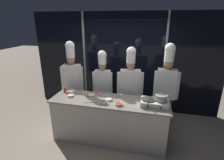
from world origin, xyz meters
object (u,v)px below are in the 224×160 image
Objects in this scene: frying_pan at (148,98)px; chef_line at (130,83)px; prep_bowl_onion at (71,96)px; prep_bowl_chili_flakes at (118,104)px; prep_bowl_bell_pepper at (97,93)px; prep_bowl_carrots at (86,93)px; prep_bowl_noodles at (72,91)px; prep_bowl_garlic at (91,95)px; chef_sous at (103,81)px; prep_bowl_shrimp at (121,95)px; squeeze_bottle_chili at (65,89)px; serving_spoon_slotted at (106,96)px; serving_spoon_solid at (93,102)px; prep_bowl_soy_glaze at (104,102)px; portable_stove at (154,103)px; stock_pot at (161,97)px; chef_head at (72,76)px; chef_pastry at (167,82)px; prep_bowl_chicken at (109,99)px.

chef_line is at bearing 123.74° from frying_pan.
prep_bowl_chili_flakes is (1.07, -0.16, 0.00)m from prep_bowl_onion.
prep_bowl_carrots is (-0.23, -0.07, 0.00)m from prep_bowl_bell_pepper.
prep_bowl_garlic is at bearing -8.36° from prep_bowl_noodles.
chef_line is (1.18, 0.66, 0.14)m from prep_bowl_onion.
chef_sous is at bearing 147.58° from frying_pan.
prep_bowl_shrimp is 0.06× the size of chef_sous.
squeeze_bottle_chili reaches higher than prep_bowl_garlic.
serving_spoon_solid is at bearing -115.27° from serving_spoon_slotted.
portable_stove is at bearing 9.50° from prep_bowl_soy_glaze.
chef_sous is at bearing 90.74° from prep_bowl_bell_pepper.
prep_bowl_garlic is 0.31m from serving_spoon_solid.
prep_bowl_onion is at bearing -164.06° from prep_bowl_garlic.
stock_pot is 1.32m from serving_spoon_solid.
portable_stove is 2.11m from chef_head.
stock_pot is 1.00× the size of serving_spoon_solid.
serving_spoon_solid is 0.13× the size of chef_head.
prep_bowl_soy_glaze reaches higher than serving_spoon_slotted.
prep_bowl_soy_glaze is (0.79, -0.16, 0.01)m from prep_bowl_onion.
serving_spoon_solid is (0.79, -0.33, -0.07)m from squeeze_bottle_chili.
prep_bowl_garlic is at bearing 156.91° from prep_bowl_chili_flakes.
prep_bowl_noodles is at bearing -174.61° from prep_bowl_shrimp.
chef_head is at bearing 112.87° from prep_bowl_noodles.
chef_pastry reaches higher than prep_bowl_shrimp.
prep_bowl_soy_glaze is 0.56× the size of serving_spoon_slotted.
prep_bowl_onion is at bearing 164.97° from serving_spoon_solid.
chef_line reaches higher than prep_bowl_shrimp.
prep_bowl_chili_flakes is at bearing -23.09° from prep_bowl_garlic.
prep_bowl_chicken reaches higher than prep_bowl_shrimp.
frying_pan is 0.24× the size of chef_line.
portable_stove is 0.74m from chef_pastry.
prep_bowl_noodles is 0.34m from prep_bowl_carrots.
prep_bowl_chicken is at bearing 30.59° from chef_pastry.
frying_pan is at bearing -177.71° from portable_stove.
prep_bowl_chili_flakes is 1.25m from chef_pastry.
prep_bowl_carrots is 0.07× the size of chef_head.
chef_pastry reaches higher than serving_spoon_slotted.
prep_bowl_onion is (0.22, -0.18, -0.05)m from squeeze_bottle_chili.
chef_sous is at bearing 173.23° from chef_head.
prep_bowl_carrots is at bearing 172.33° from frying_pan.
prep_bowl_garlic is at bearing -5.02° from squeeze_bottle_chili.
prep_bowl_chili_flakes is 0.71m from prep_bowl_garlic.
portable_stove is 0.25× the size of chef_head.
frying_pan is 2.00m from chef_head.
portable_stove reaches higher than serving_spoon_solid.
chef_line is at bearing 130.37° from portable_stove.
chef_pastry reaches higher than prep_bowl_carrots.
stock_pot is at bearing 11.27° from prep_bowl_chili_flakes.
prep_bowl_soy_glaze is at bearing -11.53° from prep_bowl_onion.
prep_bowl_noodles reaches higher than serving_spoon_solid.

